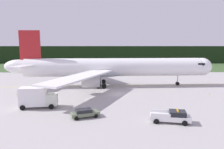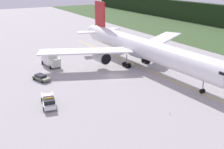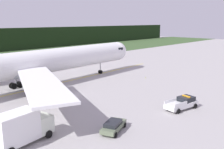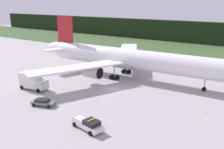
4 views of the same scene
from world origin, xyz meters
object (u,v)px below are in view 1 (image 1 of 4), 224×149
object	(u,v)px
ops_pickup_truck	(172,116)
catering_truck	(37,97)
staff_car	(85,113)
airliner	(110,68)

from	to	relation	value
ops_pickup_truck	catering_truck	world-z (taller)	catering_truck
ops_pickup_truck	staff_car	world-z (taller)	ops_pickup_truck
catering_truck	staff_car	xyz separation A→B (m)	(9.03, -5.01, -1.23)
catering_truck	staff_car	distance (m)	10.40
catering_truck	staff_car	world-z (taller)	catering_truck
ops_pickup_truck	catering_truck	xyz separation A→B (m)	(-21.92, 7.32, 1.03)
airliner	catering_truck	size ratio (longest dim) A/B	8.30
airliner	staff_car	xyz separation A→B (m)	(-4.03, -24.43, -4.24)
airliner	catering_truck	world-z (taller)	airliner
airliner	catering_truck	distance (m)	23.60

